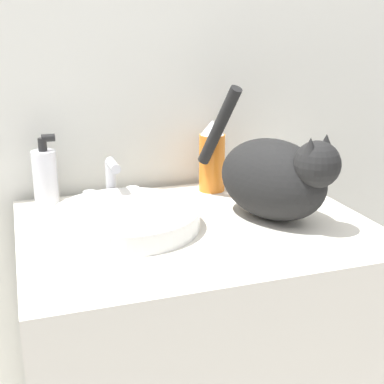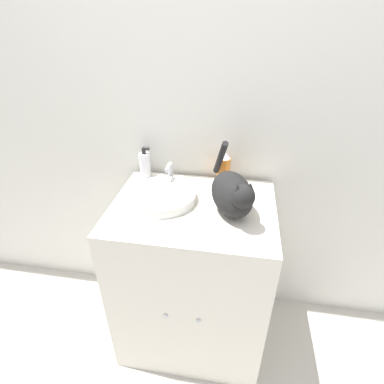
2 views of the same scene
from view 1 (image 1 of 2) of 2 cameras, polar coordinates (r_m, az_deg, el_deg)
name	(u,v)px [view 1 (image 1 of 2)]	position (r m, az deg, el deg)	size (l,w,h in m)	color
wall_back	(154,48)	(1.39, -4.07, 15.06)	(6.00, 0.05, 2.50)	silver
sink_basin	(126,219)	(1.12, -7.04, -2.85)	(0.31, 0.31, 0.04)	white
faucet	(112,185)	(1.27, -8.57, 0.75)	(0.13, 0.09, 0.11)	silver
cat	(276,176)	(1.16, 8.92, 1.65)	(0.25, 0.38, 0.28)	black
soap_bottle	(45,176)	(1.29, -15.38, 1.63)	(0.06, 0.06, 0.17)	silver
spray_bottle	(212,157)	(1.35, 2.15, 3.75)	(0.07, 0.07, 0.18)	orange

